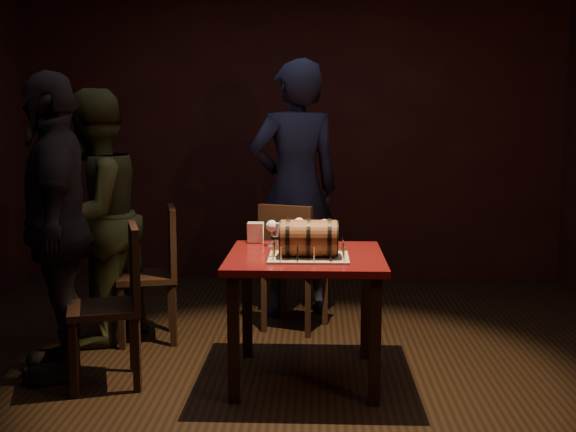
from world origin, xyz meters
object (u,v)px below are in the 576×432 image
at_px(person_left_front, 56,226).
at_px(pint_of_ale, 281,236).
at_px(wine_glass_left, 272,227).
at_px(chair_back, 291,260).
at_px(wine_glass_mid, 299,225).
at_px(wine_glass_right, 324,226).
at_px(chair_left_front, 118,296).
at_px(chair_left_rear, 158,266).
at_px(pub_table, 305,273).
at_px(person_left_rear, 93,218).
at_px(barrel_cake, 309,238).
at_px(person_back, 295,190).

bearing_deg(person_left_front, pint_of_ale, 81.75).
height_order(wine_glass_left, chair_back, chair_back).
height_order(wine_glass_mid, wine_glass_right, same).
distance_m(wine_glass_right, pint_of_ale, 0.29).
height_order(wine_glass_mid, chair_left_front, chair_left_front).
distance_m(wine_glass_right, chair_left_rear, 1.25).
distance_m(wine_glass_mid, person_left_front, 1.47).
distance_m(chair_back, chair_left_rear, 0.93).
height_order(pub_table, chair_back, chair_back).
bearing_deg(person_left_front, wine_glass_left, 84.39).
bearing_deg(chair_left_front, person_left_rear, 115.89).
xyz_separation_m(chair_back, chair_left_rear, (-0.91, -0.23, 0.00)).
relative_size(chair_left_rear, person_left_rear, 0.54).
distance_m(barrel_cake, chair_left_front, 1.15).
bearing_deg(chair_left_rear, person_left_front, -122.58).
distance_m(pub_table, barrel_cake, 0.26).
height_order(pub_table, wine_glass_right, wine_glass_right).
xyz_separation_m(barrel_cake, chair_back, (-0.14, 1.06, -0.34)).
xyz_separation_m(pub_table, pint_of_ale, (-0.15, 0.22, 0.18)).
bearing_deg(wine_glass_mid, chair_left_front, -154.43).
bearing_deg(wine_glass_mid, wine_glass_right, -19.21).
bearing_deg(chair_left_front, wine_glass_mid, 25.57).
bearing_deg(person_back, chair_back, 68.17).
bearing_deg(wine_glass_mid, person_back, 93.23).
distance_m(wine_glass_mid, person_back, 1.02).
xyz_separation_m(pub_table, person_left_rear, (-1.45, 0.66, 0.22)).
bearing_deg(chair_left_front, pint_of_ale, 19.77).
bearing_deg(wine_glass_left, person_back, 84.45).
bearing_deg(pint_of_ale, pub_table, -55.48).
bearing_deg(wine_glass_left, person_left_front, -168.58).
relative_size(person_back, person_left_rear, 1.14).
xyz_separation_m(chair_left_front, person_left_front, (-0.39, 0.13, 0.38)).
bearing_deg(person_left_rear, chair_left_rear, 119.30).
bearing_deg(person_left_rear, pint_of_ale, 93.58).
relative_size(pub_table, wine_glass_right, 5.59).
height_order(pint_of_ale, person_back, person_back).
bearing_deg(person_back, pint_of_ale, 68.11).
height_order(pub_table, wine_glass_mid, wine_glass_mid).
relative_size(barrel_cake, chair_left_rear, 0.41).
distance_m(wine_glass_left, pint_of_ale, 0.09).
bearing_deg(chair_left_front, barrel_cake, -0.17).
bearing_deg(person_left_rear, chair_left_front, 47.95).
distance_m(wine_glass_mid, pint_of_ale, 0.20).
bearing_deg(chair_back, chair_left_rear, -165.69).
distance_m(wine_glass_mid, chair_back, 0.66).
bearing_deg(pub_table, person_back, 94.30).
height_order(barrel_cake, wine_glass_left, barrel_cake).
xyz_separation_m(barrel_cake, person_back, (-0.12, 1.51, 0.12)).
height_order(chair_back, chair_left_front, same).
height_order(pint_of_ale, chair_left_rear, chair_left_rear).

